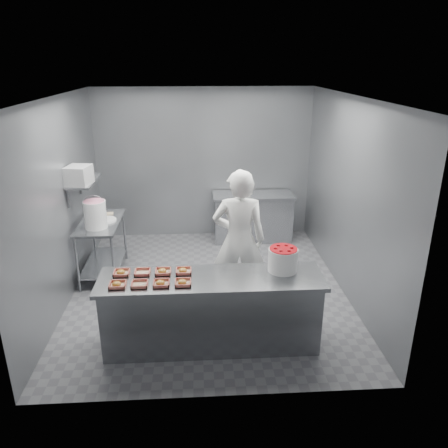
# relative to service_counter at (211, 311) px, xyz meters

# --- Properties ---
(floor) EXTENTS (4.50, 4.50, 0.00)m
(floor) POSITION_rel_service_counter_xyz_m (0.00, 1.35, -0.45)
(floor) COLOR #4C4C51
(floor) RESTS_ON ground
(ceiling) EXTENTS (4.50, 4.50, 0.00)m
(ceiling) POSITION_rel_service_counter_xyz_m (0.00, 1.35, 2.35)
(ceiling) COLOR white
(ceiling) RESTS_ON wall_back
(wall_back) EXTENTS (4.00, 0.04, 2.80)m
(wall_back) POSITION_rel_service_counter_xyz_m (0.00, 3.60, 0.95)
(wall_back) COLOR slate
(wall_back) RESTS_ON ground
(wall_left) EXTENTS (0.04, 4.50, 2.80)m
(wall_left) POSITION_rel_service_counter_xyz_m (-2.00, 1.35, 0.95)
(wall_left) COLOR slate
(wall_left) RESTS_ON ground
(wall_right) EXTENTS (0.04, 4.50, 2.80)m
(wall_right) POSITION_rel_service_counter_xyz_m (2.00, 1.35, 0.95)
(wall_right) COLOR slate
(wall_right) RESTS_ON ground
(service_counter) EXTENTS (2.60, 0.70, 0.90)m
(service_counter) POSITION_rel_service_counter_xyz_m (0.00, 0.00, 0.00)
(service_counter) COLOR slate
(service_counter) RESTS_ON ground
(prep_table) EXTENTS (0.60, 1.20, 0.90)m
(prep_table) POSITION_rel_service_counter_xyz_m (-1.65, 1.95, 0.14)
(prep_table) COLOR slate
(prep_table) RESTS_ON ground
(back_counter) EXTENTS (1.50, 0.60, 0.90)m
(back_counter) POSITION_rel_service_counter_xyz_m (0.90, 3.25, -0.00)
(back_counter) COLOR slate
(back_counter) RESTS_ON ground
(wall_shelf) EXTENTS (0.35, 0.90, 0.03)m
(wall_shelf) POSITION_rel_service_counter_xyz_m (-1.82, 1.95, 1.10)
(wall_shelf) COLOR slate
(wall_shelf) RESTS_ON wall_left
(tray_0) EXTENTS (0.19, 0.18, 0.06)m
(tray_0) POSITION_rel_service_counter_xyz_m (-1.04, -0.14, 0.47)
(tray_0) COLOR tan
(tray_0) RESTS_ON service_counter
(tray_1) EXTENTS (0.19, 0.18, 0.04)m
(tray_1) POSITION_rel_service_counter_xyz_m (-0.80, -0.14, 0.47)
(tray_1) COLOR tan
(tray_1) RESTS_ON service_counter
(tray_2) EXTENTS (0.19, 0.18, 0.06)m
(tray_2) POSITION_rel_service_counter_xyz_m (-0.56, -0.14, 0.47)
(tray_2) COLOR tan
(tray_2) RESTS_ON service_counter
(tray_3) EXTENTS (0.19, 0.18, 0.06)m
(tray_3) POSITION_rel_service_counter_xyz_m (-0.32, -0.14, 0.47)
(tray_3) COLOR tan
(tray_3) RESTS_ON service_counter
(tray_4) EXTENTS (0.19, 0.18, 0.06)m
(tray_4) POSITION_rel_service_counter_xyz_m (-1.04, 0.14, 0.47)
(tray_4) COLOR tan
(tray_4) RESTS_ON service_counter
(tray_5) EXTENTS (0.19, 0.18, 0.04)m
(tray_5) POSITION_rel_service_counter_xyz_m (-0.80, 0.14, 0.47)
(tray_5) COLOR tan
(tray_5) RESTS_ON service_counter
(tray_6) EXTENTS (0.19, 0.18, 0.06)m
(tray_6) POSITION_rel_service_counter_xyz_m (-0.56, 0.14, 0.47)
(tray_6) COLOR tan
(tray_6) RESTS_ON service_counter
(tray_7) EXTENTS (0.19, 0.18, 0.06)m
(tray_7) POSITION_rel_service_counter_xyz_m (-0.32, 0.14, 0.47)
(tray_7) COLOR tan
(tray_7) RESTS_ON service_counter
(worker) EXTENTS (0.74, 0.52, 1.94)m
(worker) POSITION_rel_service_counter_xyz_m (0.41, 0.91, 0.52)
(worker) COLOR white
(worker) RESTS_ON ground
(strawberry_tub) EXTENTS (0.35, 0.35, 0.29)m
(strawberry_tub) POSITION_rel_service_counter_xyz_m (0.85, 0.12, 0.60)
(strawberry_tub) COLOR white
(strawberry_tub) RESTS_ON service_counter
(glaze_bucket) EXTENTS (0.34, 0.33, 0.50)m
(glaze_bucket) POSITION_rel_service_counter_xyz_m (-1.64, 1.69, 0.66)
(glaze_bucket) COLOR white
(glaze_bucket) RESTS_ON prep_table
(bucket_lid) EXTENTS (0.44, 0.44, 0.03)m
(bucket_lid) POSITION_rel_service_counter_xyz_m (-1.57, 1.98, 0.46)
(bucket_lid) COLOR white
(bucket_lid) RESTS_ON prep_table
(rag) EXTENTS (0.14, 0.13, 0.02)m
(rag) POSITION_rel_service_counter_xyz_m (-1.57, 2.29, 0.46)
(rag) COLOR #CCB28C
(rag) RESTS_ON prep_table
(appliance) EXTENTS (0.37, 0.41, 0.27)m
(appliance) POSITION_rel_service_counter_xyz_m (-1.82, 1.70, 1.25)
(appliance) COLOR gray
(appliance) RESTS_ON wall_shelf
(paper_stack) EXTENTS (0.31, 0.23, 0.04)m
(paper_stack) POSITION_rel_service_counter_xyz_m (0.68, 3.25, 0.46)
(paper_stack) COLOR silver
(paper_stack) RESTS_ON back_counter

